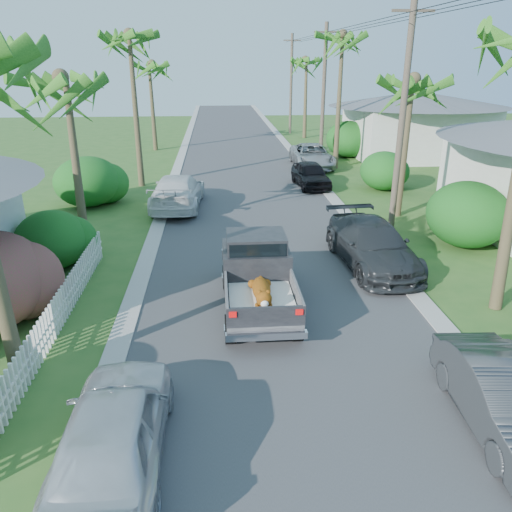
{
  "coord_description": "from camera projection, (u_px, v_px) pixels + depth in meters",
  "views": [
    {
      "loc": [
        -1.69,
        -6.56,
        6.75
      ],
      "look_at": [
        -0.62,
        6.94,
        1.4
      ],
      "focal_mm": 35.0,
      "sensor_mm": 36.0,
      "label": 1
    }
  ],
  "objects": [
    {
      "name": "shrub_l_d",
      "position": [
        88.0,
        181.0,
        24.35
      ],
      "size": [
        3.2,
        3.52,
        2.4
      ],
      "primitive_type": "ellipsoid",
      "color": "#174F16",
      "rests_on": "ground"
    },
    {
      "name": "parked_car_rf",
      "position": [
        311.0,
        175.0,
        28.12
      ],
      "size": [
        1.94,
        4.17,
        1.38
      ],
      "primitive_type": "imported",
      "rotation": [
        0.0,
        0.0,
        0.08
      ],
      "color": "black",
      "rests_on": "ground"
    },
    {
      "name": "utility_pole_d",
      "position": [
        291.0,
        84.0,
        47.28
      ],
      "size": [
        1.6,
        0.26,
        9.0
      ],
      "color": "brown",
      "rests_on": "ground"
    },
    {
      "name": "road",
      "position": [
        243.0,
        173.0,
        31.86
      ],
      "size": [
        8.0,
        100.0,
        0.02
      ],
      "primitive_type": "cube",
      "color": "#38383A",
      "rests_on": "ground"
    },
    {
      "name": "pickup_truck",
      "position": [
        257.0,
        271.0,
        14.53
      ],
      "size": [
        1.98,
        5.12,
        2.06
      ],
      "color": "black",
      "rests_on": "ground"
    },
    {
      "name": "picket_fence",
      "position": [
        57.0,
        314.0,
        13.16
      ],
      "size": [
        0.1,
        11.0,
        1.0
      ],
      "primitive_type": "cube",
      "color": "white",
      "rests_on": "ground"
    },
    {
      "name": "palm_r_d",
      "position": [
        307.0,
        60.0,
        43.78
      ],
      "size": [
        4.4,
        4.4,
        8.0
      ],
      "color": "brown",
      "rests_on": "ground"
    },
    {
      "name": "palm_l_b",
      "position": [
        64.0,
        78.0,
        17.06
      ],
      "size": [
        4.4,
        4.4,
        7.4
      ],
      "color": "brown",
      "rests_on": "ground"
    },
    {
      "name": "curb_right",
      "position": [
        310.0,
        171.0,
        32.17
      ],
      "size": [
        0.6,
        100.0,
        0.06
      ],
      "primitive_type": "cube",
      "color": "#A5A39E",
      "rests_on": "ground"
    },
    {
      "name": "parked_car_ln",
      "position": [
        114.0,
        431.0,
        8.63
      ],
      "size": [
        1.81,
        4.47,
        1.52
      ],
      "primitive_type": "imported",
      "rotation": [
        0.0,
        0.0,
        3.14
      ],
      "color": "silver",
      "rests_on": "ground"
    },
    {
      "name": "utility_pole_c",
      "position": [
        323.0,
        94.0,
        33.37
      ],
      "size": [
        1.6,
        0.26,
        9.0
      ],
      "color": "brown",
      "rests_on": "ground"
    },
    {
      "name": "palm_r_b",
      "position": [
        412.0,
        80.0,
        20.9
      ],
      "size": [
        4.4,
        4.4,
        7.2
      ],
      "color": "brown",
      "rests_on": "ground"
    },
    {
      "name": "palm_r_c",
      "position": [
        343.0,
        35.0,
        30.28
      ],
      "size": [
        4.4,
        4.4,
        9.4
      ],
      "color": "brown",
      "rests_on": "ground"
    },
    {
      "name": "parked_car_rm",
      "position": [
        372.0,
        245.0,
        17.24
      ],
      "size": [
        2.56,
        5.45,
        1.54
      ],
      "primitive_type": "imported",
      "rotation": [
        0.0,
        0.0,
        0.08
      ],
      "color": "#2C2E31",
      "rests_on": "ground"
    },
    {
      "name": "shrub_r_c",
      "position": [
        384.0,
        171.0,
        27.4
      ],
      "size": [
        2.6,
        2.86,
        2.1
      ],
      "primitive_type": "ellipsoid",
      "color": "#174F16",
      "rests_on": "ground"
    },
    {
      "name": "ground",
      "position": [
        323.0,
        475.0,
        8.69
      ],
      "size": [
        120.0,
        120.0,
        0.0
      ],
      "primitive_type": "plane",
      "color": "#305A21",
      "rests_on": "ground"
    },
    {
      "name": "palm_l_d",
      "position": [
        149.0,
        64.0,
        37.37
      ],
      "size": [
        4.4,
        4.4,
        7.7
      ],
      "color": "brown",
      "rests_on": "ground"
    },
    {
      "name": "shrub_r_d",
      "position": [
        348.0,
        139.0,
        36.62
      ],
      "size": [
        3.2,
        3.52,
        2.6
      ],
      "primitive_type": "ellipsoid",
      "color": "#174F16",
      "rests_on": "ground"
    },
    {
      "name": "parked_car_rd",
      "position": [
        312.0,
        156.0,
        33.28
      ],
      "size": [
        2.54,
        5.4,
        1.49
      ],
      "primitive_type": "imported",
      "rotation": [
        0.0,
        0.0,
        -0.01
      ],
      "color": "#A0A3A6",
      "rests_on": "ground"
    },
    {
      "name": "house_right_far",
      "position": [
        415.0,
        127.0,
        36.68
      ],
      "size": [
        9.0,
        8.0,
        4.6
      ],
      "color": "silver",
      "rests_on": "ground"
    },
    {
      "name": "curb_left",
      "position": [
        175.0,
        173.0,
        31.54
      ],
      "size": [
        0.6,
        100.0,
        0.06
      ],
      "primitive_type": "cube",
      "color": "#A5A39E",
      "rests_on": "ground"
    },
    {
      "name": "shrub_r_b",
      "position": [
        467.0,
        214.0,
        19.0
      ],
      "size": [
        3.0,
        3.3,
        2.5
      ],
      "primitive_type": "ellipsoid",
      "color": "#174F16",
      "rests_on": "ground"
    },
    {
      "name": "palm_l_c",
      "position": [
        129.0,
        35.0,
        25.74
      ],
      "size": [
        4.4,
        4.4,
        9.2
      ],
      "color": "brown",
      "rests_on": "ground"
    },
    {
      "name": "parked_car_lf",
      "position": [
        178.0,
        192.0,
        24.06
      ],
      "size": [
        2.59,
        5.68,
        1.61
      ],
      "primitive_type": "imported",
      "rotation": [
        0.0,
        0.0,
        3.08
      ],
      "color": "silver",
      "rests_on": "ground"
    },
    {
      "name": "parked_car_rn",
      "position": [
        504.0,
        399.0,
        9.58
      ],
      "size": [
        1.63,
        4.14,
        1.34
      ],
      "primitive_type": "imported",
      "rotation": [
        0.0,
        0.0,
        -0.05
      ],
      "color": "#323538",
      "rests_on": "ground"
    },
    {
      "name": "shrub_l_c",
      "position": [
        51.0,
        240.0,
        17.05
      ],
      "size": [
        2.4,
        2.64,
        2.0
      ],
      "primitive_type": "ellipsoid",
      "color": "#174F16",
      "rests_on": "ground"
    },
    {
      "name": "utility_pole_b",
      "position": [
        402.0,
        119.0,
        19.47
      ],
      "size": [
        1.6,
        0.26,
        9.0
      ],
      "color": "brown",
      "rests_on": "ground"
    }
  ]
}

